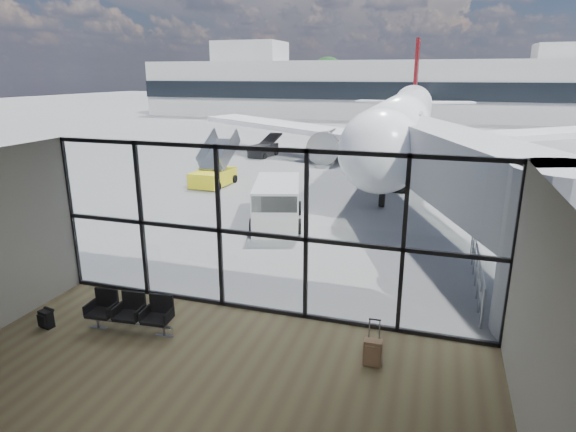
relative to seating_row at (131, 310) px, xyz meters
The scene contains 21 objects.
ground 42.01m from the seating_row, 86.20° to the left, with size 220.00×220.00×0.00m, color slate.
lounge_shell 4.53m from the seating_row, 46.07° to the right, with size 12.02×8.01×4.51m.
glass_curtain_wall 3.78m from the seating_row, 34.49° to the left, with size 12.10×0.12×4.50m.
jet_bridge 12.03m from the seating_row, 49.47° to the left, with size 8.00×16.50×4.33m.
apron_railing 9.98m from the seating_row, 32.85° to the left, with size 0.06×5.46×1.11m.
far_terminal 64.03m from the seating_row, 88.03° to the left, with size 80.00×12.20×11.00m.
tree_0 85.22m from the seating_row, 119.73° to the left, with size 4.95×4.95×7.12m.
tree_1 82.44m from the seating_row, 116.11° to the left, with size 5.61×5.61×8.07m.
tree_2 80.03m from the seating_row, 112.24° to the left, with size 6.27×6.27×9.03m.
tree_3 77.89m from the seating_row, 108.14° to the left, with size 4.95×4.95×7.12m.
tree_4 76.27m from the seating_row, 103.85° to the left, with size 5.61×5.61×8.07m.
tree_5 75.10m from the seating_row, 99.39° to the left, with size 6.27×6.27×9.03m.
seating_row is the anchor object (origin of this frame).
backpack 2.25m from the seating_row, 164.95° to the right, with size 0.37×0.36×0.51m.
suitcase 5.99m from the seating_row, ahead, with size 0.41×0.31×1.08m.
airliner 28.58m from the seating_row, 81.32° to the left, with size 32.46×37.54×9.67m.
service_van 9.53m from the seating_row, 86.30° to the left, with size 2.94×4.58×1.84m.
belt_loader 26.72m from the seating_row, 103.19° to the left, with size 1.79×3.69×1.63m.
mobile_stairs 16.51m from the seating_row, 108.89° to the left, with size 1.98×3.56×2.46m.
traffic_cone_b 18.29m from the seating_row, 68.22° to the left, with size 0.42×0.42×0.61m.
traffic_cone_c 18.31m from the seating_row, 64.84° to the left, with size 0.47×0.47×0.67m.
Camera 1 is at (4.22, -11.07, 6.21)m, focal length 30.00 mm.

